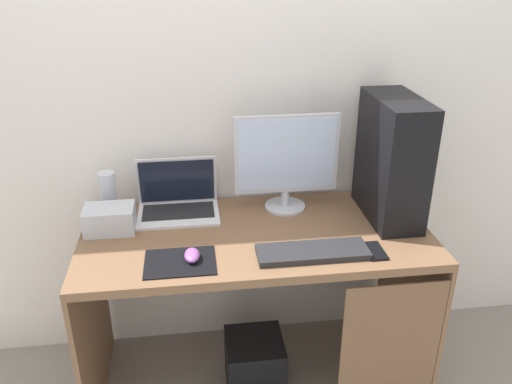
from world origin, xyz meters
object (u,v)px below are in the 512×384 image
object	(u,v)px
keyboard	(312,252)
subwoofer	(255,363)
mouse_left	(192,255)
cell_phone	(374,251)
pc_tower	(392,159)
speaker	(108,193)
monitor	(287,161)
projector	(110,219)
laptop	(178,202)

from	to	relation	value
keyboard	subwoofer	bearing A→B (deg)	142.04
subwoofer	keyboard	bearing A→B (deg)	-37.96
mouse_left	cell_phone	size ratio (longest dim) A/B	0.74
pc_tower	cell_phone	bearing A→B (deg)	-117.63
speaker	cell_phone	bearing A→B (deg)	-24.25
monitor	keyboard	xyz separation A→B (m)	(0.03, -0.40, -0.21)
keyboard	mouse_left	world-z (taller)	mouse_left
monitor	projector	bearing A→B (deg)	-172.00
projector	cell_phone	xyz separation A→B (m)	(1.01, -0.30, -0.05)
laptop	cell_phone	world-z (taller)	laptop
pc_tower	monitor	size ratio (longest dim) A/B	1.16
projector	mouse_left	size ratio (longest dim) A/B	2.08
projector	mouse_left	xyz separation A→B (m)	(0.32, -0.27, -0.03)
keyboard	cell_phone	xyz separation A→B (m)	(0.24, -0.01, -0.01)
speaker	projector	xyz separation A→B (m)	(0.02, -0.16, -0.04)
subwoofer	mouse_left	bearing A→B (deg)	-151.38
pc_tower	keyboard	bearing A→B (deg)	-144.67
pc_tower	subwoofer	world-z (taller)	pc_tower
pc_tower	laptop	distance (m)	0.93
pc_tower	mouse_left	world-z (taller)	pc_tower
laptop	keyboard	distance (m)	0.66
projector	keyboard	world-z (taller)	projector
speaker	projector	world-z (taller)	speaker
keyboard	subwoofer	xyz separation A→B (m)	(-0.20, 0.16, -0.66)
speaker	subwoofer	size ratio (longest dim) A/B	0.75
cell_phone	subwoofer	world-z (taller)	cell_phone
mouse_left	cell_phone	world-z (taller)	mouse_left
laptop	subwoofer	bearing A→B (deg)	-41.51
keyboard	cell_phone	bearing A→B (deg)	-2.96
monitor	cell_phone	world-z (taller)	monitor
speaker	cell_phone	distance (m)	1.13
monitor	subwoofer	xyz separation A→B (m)	(-0.17, -0.24, -0.87)
cell_phone	subwoofer	distance (m)	0.81
speaker	cell_phone	size ratio (longest dim) A/B	1.46
monitor	speaker	size ratio (longest dim) A/B	2.36
projector	keyboard	bearing A→B (deg)	-20.69
monitor	speaker	world-z (taller)	monitor
speaker	subwoofer	bearing A→B (deg)	-26.51
laptop	keyboard	size ratio (longest dim) A/B	0.83
pc_tower	laptop	xyz separation A→B (m)	(-0.89, 0.15, -0.21)
pc_tower	keyboard	xyz separation A→B (m)	(-0.39, -0.28, -0.25)
pc_tower	projector	xyz separation A→B (m)	(-1.16, 0.02, -0.21)
pc_tower	speaker	distance (m)	1.21
laptop	speaker	bearing A→B (deg)	174.08
speaker	mouse_left	xyz separation A→B (m)	(0.34, -0.43, -0.07)
pc_tower	laptop	size ratio (longest dim) A/B	1.49
speaker	mouse_left	world-z (taller)	speaker
pc_tower	speaker	world-z (taller)	pc_tower
monitor	laptop	bearing A→B (deg)	176.96
laptop	cell_phone	bearing A→B (deg)	-30.46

